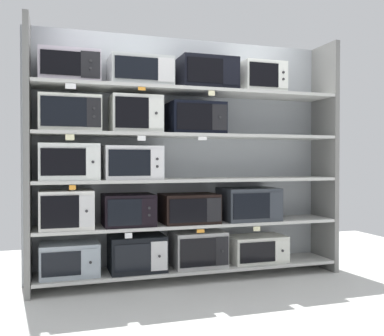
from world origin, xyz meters
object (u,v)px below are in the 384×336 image
at_px(microwave_3, 257,249).
at_px(microwave_4, 66,209).
at_px(microwave_6, 189,208).
at_px(microwave_11, 135,115).
at_px(microwave_0, 70,259).
at_px(microwave_2, 198,249).
at_px(microwave_15, 206,75).
at_px(microwave_14, 140,73).
at_px(microwave_1, 137,253).
at_px(microwave_9, 132,163).
at_px(microwave_5, 128,210).
at_px(microwave_13, 69,67).
at_px(microwave_16, 260,78).
at_px(microwave_8, 69,162).
at_px(microwave_12, 195,119).
at_px(microwave_7, 249,204).
at_px(microwave_10, 70,114).

distance_m(microwave_3, microwave_4, 1.92).
xyz_separation_m(microwave_6, microwave_11, (-0.52, -0.00, 0.89)).
height_order(microwave_0, microwave_2, microwave_2).
relative_size(microwave_2, microwave_11, 1.11).
bearing_deg(microwave_15, microwave_14, 180.00).
distance_m(microwave_1, microwave_4, 0.76).
bearing_deg(microwave_0, microwave_9, -0.03).
bearing_deg(microwave_4, microwave_5, 0.00).
distance_m(microwave_11, microwave_13, 0.71).
distance_m(microwave_2, microwave_5, 0.79).
relative_size(microwave_3, microwave_16, 1.30).
bearing_deg(microwave_8, microwave_4, -179.17).
relative_size(microwave_11, microwave_15, 0.84).
distance_m(microwave_3, microwave_16, 1.73).
distance_m(microwave_2, microwave_12, 1.26).
bearing_deg(microwave_7, microwave_16, -0.05).
height_order(microwave_13, microwave_16, microwave_16).
relative_size(microwave_8, microwave_10, 0.97).
relative_size(microwave_2, microwave_13, 0.97).
bearing_deg(microwave_16, microwave_7, 179.95).
bearing_deg(microwave_6, microwave_8, 179.99).
height_order(microwave_0, microwave_1, microwave_1).
bearing_deg(microwave_9, microwave_5, -179.77).
xyz_separation_m(microwave_0, microwave_12, (1.18, -0.00, 1.29)).
bearing_deg(microwave_12, microwave_5, -180.00).
bearing_deg(microwave_14, microwave_0, 179.99).
bearing_deg(microwave_14, microwave_2, -0.03).
height_order(microwave_9, microwave_11, microwave_11).
xyz_separation_m(microwave_9, microwave_11, (0.03, -0.00, 0.44)).
bearing_deg(microwave_1, microwave_11, -178.19).
xyz_separation_m(microwave_2, microwave_16, (0.66, 0.00, 1.69)).
bearing_deg(microwave_0, microwave_1, -0.01).
xyz_separation_m(microwave_4, microwave_12, (1.21, 0.00, 0.84)).
relative_size(microwave_3, microwave_11, 1.24).
bearing_deg(microwave_2, microwave_16, 0.00).
relative_size(microwave_5, microwave_16, 1.06).
height_order(microwave_9, microwave_12, microwave_12).
xyz_separation_m(microwave_13, microwave_14, (0.63, -0.00, -0.01)).
distance_m(microwave_12, microwave_16, 0.81).
bearing_deg(microwave_2, microwave_15, 0.17).
xyz_separation_m(microwave_6, microwave_14, (-0.47, 0.00, 1.28)).
bearing_deg(microwave_14, microwave_11, -179.60).
distance_m(microwave_14, microwave_16, 1.23).
height_order(microwave_3, microwave_14, microwave_14).
xyz_separation_m(microwave_12, microwave_13, (-1.17, 0.00, 0.42)).
xyz_separation_m(microwave_12, microwave_16, (0.69, 0.00, 0.43)).
xyz_separation_m(microwave_13, microwave_15, (1.28, -0.00, 0.01)).
height_order(microwave_4, microwave_5, microwave_4).
xyz_separation_m(microwave_0, microwave_1, (0.60, -0.00, 0.02)).
xyz_separation_m(microwave_2, microwave_13, (-1.20, 0.00, 1.68)).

